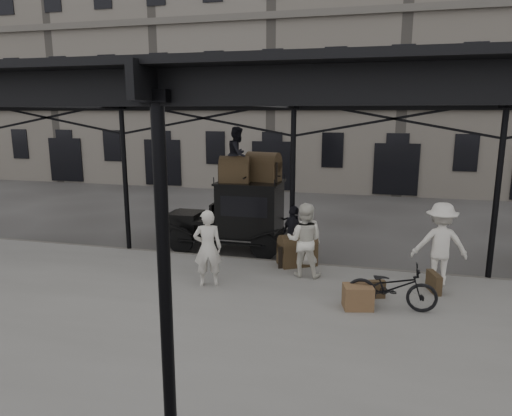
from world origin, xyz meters
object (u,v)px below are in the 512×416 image
Objects in this scene: steamer_trunk_platform at (297,252)px; porter_left at (208,248)px; steamer_trunk_roof_near at (235,171)px; taxi at (240,213)px; porter_official at (294,235)px; bicycle at (392,287)px.

porter_left is at bearing -163.24° from steamer_trunk_platform.
steamer_trunk_platform is (2.07, -1.08, -2.00)m from steamer_trunk_roof_near.
taxi reaches higher than steamer_trunk_platform.
taxi is at bearing 115.10° from steamer_trunk_platform.
porter_left is 2.09× the size of steamer_trunk_roof_near.
steamer_trunk_platform is (1.99, -1.33, -0.70)m from taxi.
porter_official is at bearing -148.67° from porter_left.
porter_left is at bearing 84.94° from bicycle.
bicycle is 3.33m from steamer_trunk_platform.
porter_official is 0.88× the size of bicycle.
bicycle is at bearing -75.76° from steamer_trunk_platform.
porter_left is 2.65m from porter_official.
steamer_trunk_platform is (1.81, 2.01, -0.56)m from porter_left.
taxi is at bearing 64.73° from steamer_trunk_roof_near.
porter_official is at bearing 45.84° from bicycle.
porter_left is at bearing 98.92° from porter_official.
steamer_trunk_roof_near is 0.91× the size of steamer_trunk_platform.
porter_left is 1.89× the size of steamer_trunk_platform.
steamer_trunk_roof_near is at bearing 51.85° from bicycle.
steamer_trunk_platform is at bearing -34.73° from steamer_trunk_roof_near.
bicycle is (4.36, -3.66, -0.57)m from taxi.
bicycle is at bearing -44.75° from steamer_trunk_roof_near.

